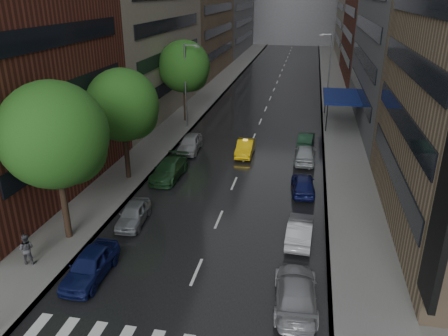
% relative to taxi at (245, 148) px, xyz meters
% --- Properties ---
extents(ground, '(220.00, 220.00, 0.00)m').
position_rel_taxi_xyz_m(ground, '(0.12, -22.65, -0.69)').
color(ground, gray).
rests_on(ground, ground).
extents(road, '(14.00, 140.00, 0.01)m').
position_rel_taxi_xyz_m(road, '(0.12, 27.35, -0.69)').
color(road, black).
rests_on(road, ground).
extents(sidewalk_left, '(4.00, 140.00, 0.15)m').
position_rel_taxi_xyz_m(sidewalk_left, '(-8.88, 27.35, -0.62)').
color(sidewalk_left, gray).
rests_on(sidewalk_left, ground).
extents(sidewalk_right, '(4.00, 140.00, 0.15)m').
position_rel_taxi_xyz_m(sidewalk_right, '(9.12, 27.35, -0.62)').
color(sidewalk_right, gray).
rests_on(sidewalk_right, ground).
extents(tree_near, '(6.15, 6.15, 9.81)m').
position_rel_taxi_xyz_m(tree_near, '(-8.48, -16.77, 6.02)').
color(tree_near, '#382619').
rests_on(tree_near, ground).
extents(tree_mid, '(5.61, 5.61, 8.95)m').
position_rel_taxi_xyz_m(tree_mid, '(-8.48, -7.35, 5.43)').
color(tree_mid, '#382619').
rests_on(tree_mid, ground).
extents(tree_far, '(5.82, 5.82, 9.27)m').
position_rel_taxi_xyz_m(tree_far, '(-8.48, 9.79, 5.66)').
color(tree_far, '#382619').
rests_on(tree_far, ground).
extents(taxi, '(1.53, 4.23, 1.39)m').
position_rel_taxi_xyz_m(taxi, '(0.00, 0.00, 0.00)').
color(taxi, yellow).
rests_on(taxi, ground).
extents(parked_cars_left, '(2.30, 24.72, 1.57)m').
position_rel_taxi_xyz_m(parked_cars_left, '(-5.28, -9.39, 0.06)').
color(parked_cars_left, '#0F1748').
rests_on(parked_cars_left, ground).
extents(parked_cars_right, '(2.34, 28.75, 1.58)m').
position_rel_taxi_xyz_m(parked_cars_right, '(5.52, -8.89, 0.04)').
color(parked_cars_right, gray).
rests_on(parked_cars_right, ground).
extents(ped_black_umbrella, '(0.99, 0.98, 2.09)m').
position_rel_taxi_xyz_m(ped_black_umbrella, '(-9.24, -19.81, 0.68)').
color(ped_black_umbrella, '#47474C').
rests_on(ped_black_umbrella, sidewalk_left).
extents(street_lamp_left, '(1.74, 0.22, 9.00)m').
position_rel_taxi_xyz_m(street_lamp_left, '(-7.61, 7.35, 4.20)').
color(street_lamp_left, gray).
rests_on(street_lamp_left, sidewalk_left).
extents(street_lamp_right, '(1.74, 0.22, 9.00)m').
position_rel_taxi_xyz_m(street_lamp_right, '(7.84, 22.35, 4.20)').
color(street_lamp_right, gray).
rests_on(street_lamp_right, sidewalk_right).
extents(awning, '(4.00, 8.00, 3.12)m').
position_rel_taxi_xyz_m(awning, '(9.10, 12.35, 2.44)').
color(awning, navy).
rests_on(awning, sidewalk_right).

